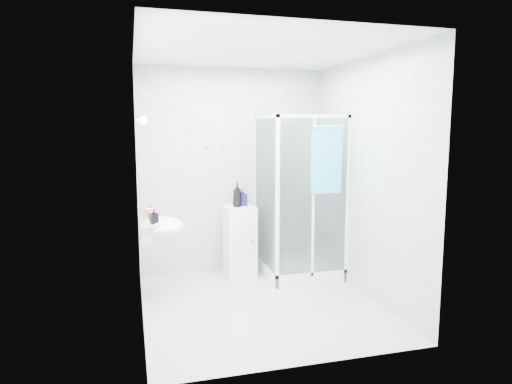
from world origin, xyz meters
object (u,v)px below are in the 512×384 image
object	(u,v)px
hand_towel	(326,158)
soap_dispenser_black	(154,216)
shampoo_bottle_a	(237,195)
soap_dispenser_orange	(151,212)
wall_basin	(160,227)
shower_enclosure	(295,242)
storage_cabinet	(240,241)
shampoo_bottle_b	(243,197)

from	to	relation	value
hand_towel	soap_dispenser_black	distance (m)	2.02
hand_towel	shampoo_bottle_a	world-z (taller)	hand_towel
soap_dispenser_black	soap_dispenser_orange	bearing A→B (deg)	93.05
wall_basin	hand_towel	bearing A→B (deg)	-2.60
wall_basin	soap_dispenser_black	distance (m)	0.21
wall_basin	shampoo_bottle_a	xyz separation A→B (m)	(0.98, 0.55, 0.24)
shower_enclosure	soap_dispenser_orange	xyz separation A→B (m)	(-1.74, -0.15, 0.49)
shower_enclosure	hand_towel	world-z (taller)	shower_enclosure
storage_cabinet	shower_enclosure	bearing A→B (deg)	-23.49
soap_dispenser_orange	shampoo_bottle_b	bearing A→B (deg)	21.45
shower_enclosure	shampoo_bottle_a	bearing A→B (deg)	160.64
wall_basin	hand_towel	xyz separation A→B (m)	(1.87, -0.09, 0.71)
storage_cabinet	shampoo_bottle_a	world-z (taller)	shampoo_bottle_a
hand_towel	shampoo_bottle_b	xyz separation A→B (m)	(-0.81, 0.70, -0.52)
shampoo_bottle_b	soap_dispenser_black	xyz separation A→B (m)	(-1.13, -0.75, -0.05)
storage_cabinet	shampoo_bottle_a	bearing A→B (deg)	-156.68
shampoo_bottle_a	shampoo_bottle_b	bearing A→B (deg)	34.47
hand_towel	soap_dispenser_black	bearing A→B (deg)	-178.37
shower_enclosure	wall_basin	bearing A→B (deg)	-169.19
shower_enclosure	soap_dispenser_orange	size ratio (longest dim) A/B	13.02
hand_towel	soap_dispenser_black	world-z (taller)	hand_towel
shower_enclosure	shampoo_bottle_b	world-z (taller)	shower_enclosure
soap_dispenser_orange	soap_dispenser_black	bearing A→B (deg)	-86.95
hand_towel	soap_dispenser_orange	xyz separation A→B (m)	(-1.95, 0.25, -0.57)
soap_dispenser_black	wall_basin	bearing A→B (deg)	64.75
shower_enclosure	soap_dispenser_orange	distance (m)	1.81
wall_basin	soap_dispenser_orange	xyz separation A→B (m)	(-0.08, 0.16, 0.14)
shower_enclosure	shampoo_bottle_a	size ratio (longest dim) A/B	6.66
shower_enclosure	wall_basin	distance (m)	1.72
shampoo_bottle_a	soap_dispenser_orange	xyz separation A→B (m)	(-1.06, -0.39, -0.09)
shower_enclosure	soap_dispenser_black	xyz separation A→B (m)	(-1.72, -0.46, 0.50)
shampoo_bottle_b	shower_enclosure	bearing A→B (deg)	-26.53
shampoo_bottle_a	wall_basin	bearing A→B (deg)	-150.39
hand_towel	soap_dispenser_orange	bearing A→B (deg)	172.74
wall_basin	hand_towel	distance (m)	2.00
hand_towel	shampoo_bottle_b	bearing A→B (deg)	139.26
storage_cabinet	soap_dispenser_black	world-z (taller)	soap_dispenser_black
soap_dispenser_orange	hand_towel	bearing A→B (deg)	-7.26
shampoo_bottle_b	soap_dispenser_black	distance (m)	1.36
shower_enclosure	soap_dispenser_orange	world-z (taller)	shower_enclosure
wall_basin	storage_cabinet	world-z (taller)	wall_basin
shower_enclosure	shampoo_bottle_a	distance (m)	0.93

